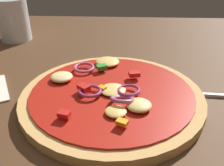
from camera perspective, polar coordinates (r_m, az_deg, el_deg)
name	(u,v)px	position (r m, az deg, el deg)	size (l,w,h in m)	color
dining_table	(122,105)	(0.40, 2.27, -5.09)	(1.26, 1.02, 0.03)	#4C301C
pizza	(111,95)	(0.38, -0.28, -2.74)	(0.28, 0.28, 0.03)	tan
fork	(223,96)	(0.43, 24.07, -2.70)	(0.19, 0.02, 0.00)	silver
beer_glass	(13,23)	(0.68, -21.66, 12.76)	(0.08, 0.08, 0.10)	silver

